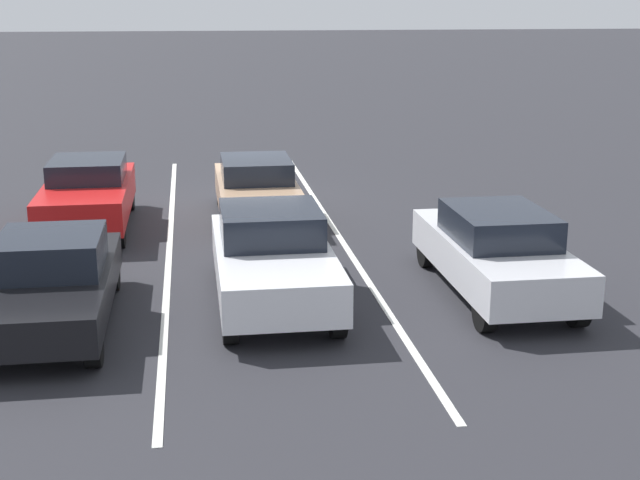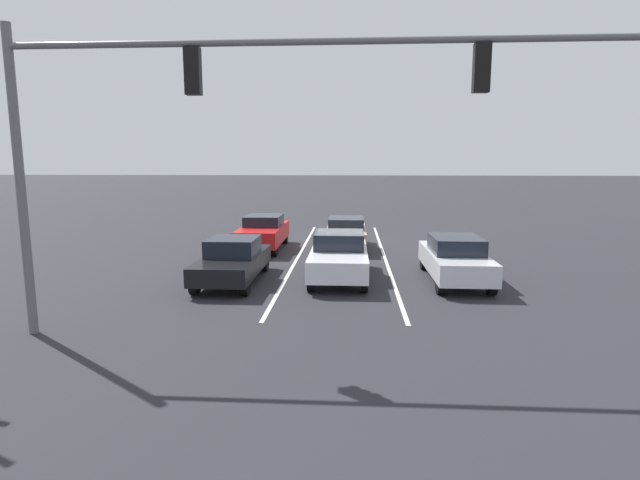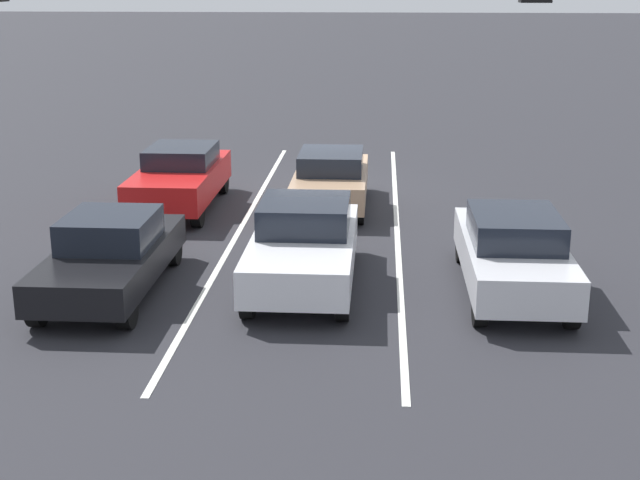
% 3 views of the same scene
% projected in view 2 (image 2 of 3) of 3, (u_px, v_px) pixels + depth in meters
% --- Properties ---
extents(ground_plane, '(240.00, 240.00, 0.00)m').
position_uv_depth(ground_plane, '(343.00, 244.00, 23.61)').
color(ground_plane, '#28282D').
extents(lane_stripe_left_divider, '(0.12, 17.84, 0.01)m').
position_uv_depth(lane_stripe_left_divider, '(384.00, 256.00, 20.62)').
color(lane_stripe_left_divider, silver).
rests_on(lane_stripe_left_divider, ground_plane).
extents(lane_stripe_center_divider, '(0.12, 17.84, 0.01)m').
position_uv_depth(lane_stripe_center_divider, '(299.00, 255.00, 20.83)').
color(lane_stripe_center_divider, silver).
rests_on(lane_stripe_center_divider, ground_plane).
extents(car_black_rightlane_front, '(1.74, 4.47, 1.43)m').
position_uv_depth(car_black_rightlane_front, '(233.00, 260.00, 16.12)').
color(car_black_rightlane_front, black).
rests_on(car_black_rightlane_front, ground_plane).
extents(car_white_midlane_front, '(1.84, 4.51, 1.53)m').
position_uv_depth(car_white_midlane_front, '(339.00, 256.00, 16.53)').
color(car_white_midlane_front, silver).
rests_on(car_white_midlane_front, ground_plane).
extents(car_silver_leftlane_front, '(1.73, 4.53, 1.48)m').
position_uv_depth(car_silver_leftlane_front, '(455.00, 258.00, 16.17)').
color(car_silver_leftlane_front, silver).
rests_on(car_silver_leftlane_front, ground_plane).
extents(car_tan_midlane_second, '(1.73, 4.15, 1.41)m').
position_uv_depth(car_tan_midlane_second, '(346.00, 233.00, 22.20)').
color(car_tan_midlane_second, tan).
rests_on(car_tan_midlane_second, ground_plane).
extents(car_red_rightlane_second, '(1.77, 4.51, 1.49)m').
position_uv_depth(car_red_rightlane_second, '(263.00, 232.00, 22.13)').
color(car_red_rightlane_second, red).
rests_on(car_red_rightlane_second, ground_plane).
extents(traffic_signal_gantry, '(13.36, 0.37, 6.72)m').
position_uv_depth(traffic_signal_gantry, '(207.00, 105.00, 10.34)').
color(traffic_signal_gantry, slate).
rests_on(traffic_signal_gantry, ground_plane).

